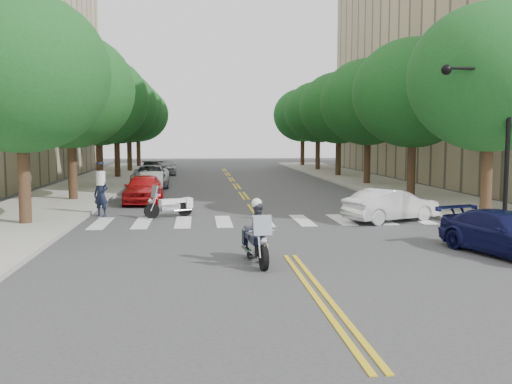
{
  "coord_description": "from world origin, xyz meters",
  "views": [
    {
      "loc": [
        -2.49,
        -15.36,
        3.31
      ],
      "look_at": [
        -0.44,
        4.95,
        1.3
      ],
      "focal_mm": 40.0,
      "sensor_mm": 36.0,
      "label": 1
    }
  ],
  "objects": [
    {
      "name": "tree_r_0",
      "position": [
        8.8,
        6.0,
        5.55
      ],
      "size": [
        6.4,
        6.4,
        8.45
      ],
      "color": "#382316",
      "rests_on": "ground"
    },
    {
      "name": "parked_car_b",
      "position": [
        -5.2,
        18.0,
        0.62
      ],
      "size": [
        1.52,
        3.8,
        1.23
      ],
      "primitive_type": "imported",
      "rotation": [
        0.0,
        0.0,
        0.06
      ],
      "color": "white",
      "rests_on": "ground"
    },
    {
      "name": "ground",
      "position": [
        0.0,
        0.0,
        0.0
      ],
      "size": [
        140.0,
        140.0,
        0.0
      ],
      "primitive_type": "plane",
      "color": "#38383A",
      "rests_on": "ground"
    },
    {
      "name": "tree_l_3",
      "position": [
        -8.8,
        30.0,
        5.55
      ],
      "size": [
        6.4,
        6.4,
        8.45
      ],
      "color": "#382316",
      "rests_on": "ground"
    },
    {
      "name": "sedan_blue",
      "position": [
        6.0,
        -0.5,
        0.61
      ],
      "size": [
        2.89,
        4.5,
        1.21
      ],
      "primitive_type": "imported",
      "rotation": [
        0.0,
        0.0,
        0.31
      ],
      "color": "#0F113F",
      "rests_on": "ground"
    },
    {
      "name": "motorcycle_parked",
      "position": [
        -3.56,
        8.03,
        0.47
      ],
      "size": [
        1.95,
        1.16,
        1.35
      ],
      "rotation": [
        0.0,
        0.0,
        2.04
      ],
      "color": "black",
      "rests_on": "ground"
    },
    {
      "name": "parked_car_a",
      "position": [
        -5.2,
        13.0,
        0.72
      ],
      "size": [
        1.8,
        4.29,
        1.45
      ],
      "primitive_type": "imported",
      "rotation": [
        0.0,
        0.0,
        -0.02
      ],
      "color": "red",
      "rests_on": "ground"
    },
    {
      "name": "sidewalk_right",
      "position": [
        9.5,
        22.0,
        0.07
      ],
      "size": [
        5.0,
        60.0,
        0.15
      ],
      "primitive_type": "cube",
      "color": "#9E9991",
      "rests_on": "ground"
    },
    {
      "name": "tree_l_5",
      "position": [
        -8.8,
        46.0,
        5.55
      ],
      "size": [
        6.4,
        6.4,
        8.45
      ],
      "color": "#382316",
      "rests_on": "ground"
    },
    {
      "name": "tree_r_3",
      "position": [
        8.8,
        30.0,
        5.55
      ],
      "size": [
        6.4,
        6.4,
        8.45
      ],
      "color": "#382316",
      "rests_on": "ground"
    },
    {
      "name": "officer_standing",
      "position": [
        -6.5,
        8.5,
        0.9
      ],
      "size": [
        0.78,
        0.68,
        1.8
      ],
      "primitive_type": "imported",
      "rotation": [
        0.0,
        0.0,
        -0.47
      ],
      "color": "#161D33",
      "rests_on": "ground"
    },
    {
      "name": "convertible",
      "position": [
        4.95,
        5.95,
        0.64
      ],
      "size": [
        4.12,
        2.75,
        1.28
      ],
      "primitive_type": "imported",
      "rotation": [
        0.0,
        0.0,
        1.97
      ],
      "color": "white",
      "rests_on": "ground"
    },
    {
      "name": "parked_car_c",
      "position": [
        -5.61,
        22.11,
        0.71
      ],
      "size": [
        2.59,
        5.24,
        1.43
      ],
      "primitive_type": "imported",
      "rotation": [
        0.0,
        0.0,
        0.04
      ],
      "color": "#ABADB3",
      "rests_on": "ground"
    },
    {
      "name": "tree_r_4",
      "position": [
        8.8,
        38.0,
        5.55
      ],
      "size": [
        6.4,
        6.4,
        8.45
      ],
      "color": "#382316",
      "rests_on": "ground"
    },
    {
      "name": "tree_r_5",
      "position": [
        8.8,
        46.0,
        5.55
      ],
      "size": [
        6.4,
        6.4,
        8.45
      ],
      "color": "#382316",
      "rests_on": "ground"
    },
    {
      "name": "tree_l_2",
      "position": [
        -8.8,
        22.0,
        5.55
      ],
      "size": [
        6.4,
        6.4,
        8.45
      ],
      "color": "#382316",
      "rests_on": "ground"
    },
    {
      "name": "tree_l_0",
      "position": [
        -8.8,
        6.0,
        5.55
      ],
      "size": [
        6.4,
        6.4,
        8.45
      ],
      "color": "#382316",
      "rests_on": "ground"
    },
    {
      "name": "tree_l_4",
      "position": [
        -8.8,
        38.0,
        5.55
      ],
      "size": [
        6.4,
        6.4,
        8.45
      ],
      "color": "#382316",
      "rests_on": "ground"
    },
    {
      "name": "traffic_signal_pole",
      "position": [
        7.72,
        3.5,
        3.72
      ],
      "size": [
        2.82,
        0.42,
        6.0
      ],
      "color": "black",
      "rests_on": "ground"
    },
    {
      "name": "tree_l_1",
      "position": [
        -8.8,
        14.0,
        5.55
      ],
      "size": [
        6.4,
        6.4,
        8.45
      ],
      "color": "#382316",
      "rests_on": "ground"
    },
    {
      "name": "parked_car_d",
      "position": [
        -6.02,
        28.3,
        0.68
      ],
      "size": [
        2.14,
        4.78,
        1.36
      ],
      "primitive_type": "imported",
      "rotation": [
        0.0,
        0.0,
        0.05
      ],
      "color": "black",
      "rests_on": "ground"
    },
    {
      "name": "tree_r_2",
      "position": [
        8.8,
        22.0,
        5.55
      ],
      "size": [
        6.4,
        6.4,
        8.45
      ],
      "color": "#382316",
      "rests_on": "ground"
    },
    {
      "name": "sidewalk_left",
      "position": [
        -9.5,
        22.0,
        0.07
      ],
      "size": [
        5.0,
        60.0,
        0.15
      ],
      "primitive_type": "cube",
      "color": "#9E9991",
      "rests_on": "ground"
    },
    {
      "name": "tree_r_1",
      "position": [
        8.8,
        14.0,
        5.55
      ],
      "size": [
        6.4,
        6.4,
        8.45
      ],
      "color": "#382316",
      "rests_on": "ground"
    },
    {
      "name": "motorcycle_police",
      "position": [
        -1.02,
        -0.8,
        0.76
      ],
      "size": [
        0.77,
        2.11,
        1.71
      ],
      "rotation": [
        0.0,
        0.0,
        3.26
      ],
      "color": "black",
      "rests_on": "ground"
    },
    {
      "name": "parked_car_e",
      "position": [
        -5.2,
        34.0,
        0.65
      ],
      "size": [
        1.73,
        3.9,
        1.31
      ],
      "primitive_type": "imported",
      "rotation": [
        0.0,
        0.0,
        0.05
      ],
      "color": "#939398",
      "rests_on": "ground"
    }
  ]
}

